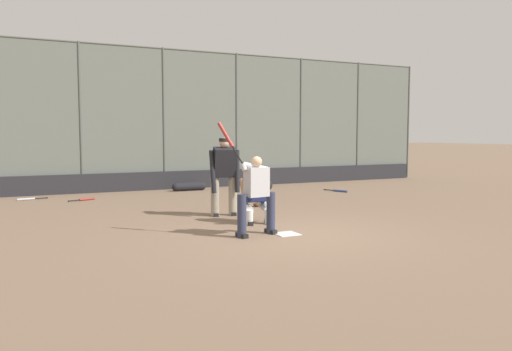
# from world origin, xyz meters

# --- Properties ---
(ground_plane) EXTENTS (160.00, 160.00, 0.00)m
(ground_plane) POSITION_xyz_m (0.00, 0.00, 0.00)
(ground_plane) COLOR #7A604C
(home_plate_marker) EXTENTS (0.43, 0.43, 0.01)m
(home_plate_marker) POSITION_xyz_m (0.00, 0.00, 0.01)
(home_plate_marker) COLOR white
(home_plate_marker) RESTS_ON ground_plane
(backstop_fence) EXTENTS (21.84, 0.08, 4.83)m
(backstop_fence) POSITION_xyz_m (0.00, -8.73, 2.51)
(backstop_fence) COLOR #515651
(backstop_fence) RESTS_ON ground_plane
(padding_wall) EXTENTS (21.33, 0.18, 0.61)m
(padding_wall) POSITION_xyz_m (0.00, -8.63, 0.31)
(padding_wall) COLOR #28282D
(padding_wall) RESTS_ON ground_plane
(bleachers_beyond) EXTENTS (15.23, 1.95, 1.16)m
(bleachers_beyond) POSITION_xyz_m (4.33, -10.88, 0.38)
(bleachers_beyond) COLOR slate
(bleachers_beyond) RESTS_ON ground_plane
(batter_at_plate) EXTENTS (1.06, 0.60, 2.12)m
(batter_at_plate) POSITION_xyz_m (0.58, -0.15, 0.81)
(batter_at_plate) COLOR #2D334C
(batter_at_plate) RESTS_ON ground_plane
(catcher_behind_plate) EXTENTS (0.66, 0.80, 1.21)m
(catcher_behind_plate) POSITION_xyz_m (0.01, -1.32, 0.63)
(catcher_behind_plate) COLOR silver
(catcher_behind_plate) RESTS_ON ground_plane
(umpire_home) EXTENTS (0.73, 0.50, 1.81)m
(umpire_home) POSITION_xyz_m (0.27, -2.48, 0.98)
(umpire_home) COLOR gray
(umpire_home) RESTS_ON ground_plane
(spare_bat_near_backstop) EXTENTS (0.76, 0.35, 0.07)m
(spare_bat_near_backstop) POSITION_xyz_m (2.88, -6.72, 0.03)
(spare_bat_near_backstop) COLOR black
(spare_bat_near_backstop) RESTS_ON ground_plane
(spare_bat_by_padding) EXTENTS (0.41, 0.84, 0.07)m
(spare_bat_by_padding) POSITION_xyz_m (-4.95, -5.42, 0.03)
(spare_bat_by_padding) COLOR black
(spare_bat_by_padding) RESTS_ON ground_plane
(spare_bat_third_base_side) EXTENTS (0.82, 0.17, 0.07)m
(spare_bat_third_base_side) POSITION_xyz_m (4.34, -7.50, 0.03)
(spare_bat_third_base_side) COLOR black
(spare_bat_third_base_side) RESTS_ON ground_plane
(fielding_glove_on_dirt) EXTENTS (0.31, 0.24, 0.11)m
(fielding_glove_on_dirt) POSITION_xyz_m (-1.11, -3.53, 0.06)
(fielding_glove_on_dirt) COLOR #56331E
(fielding_glove_on_dirt) RESTS_ON ground_plane
(equipment_bag_dugout_side) EXTENTS (1.19, 0.27, 0.27)m
(equipment_bag_dugout_side) POSITION_xyz_m (-0.60, -7.86, 0.14)
(equipment_bag_dugout_side) COLOR black
(equipment_bag_dugout_side) RESTS_ON ground_plane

